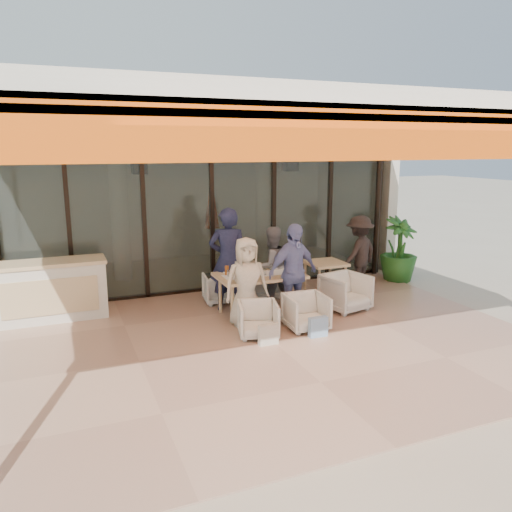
{
  "coord_description": "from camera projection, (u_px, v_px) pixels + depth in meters",
  "views": [
    {
      "loc": [
        -2.92,
        -6.53,
        2.91
      ],
      "look_at": [
        0.1,
        0.9,
        1.15
      ],
      "focal_mm": 35.0,
      "sensor_mm": 36.0,
      "label": 1
    }
  ],
  "objects": [
    {
      "name": "tote_bag_cream",
      "position": [
        268.0,
        335.0,
        7.41
      ],
      "size": [
        0.3,
        0.1,
        0.34
      ],
      "primitive_type": "cube",
      "color": "silver",
      "rests_on": "ground"
    },
    {
      "name": "interior_block",
      "position": [
        183.0,
        176.0,
        11.94
      ],
      "size": [
        9.05,
        3.62,
        3.52
      ],
      "color": "silver",
      "rests_on": "ground"
    },
    {
      "name": "diner_navy",
      "position": [
        228.0,
        260.0,
        8.87
      ],
      "size": [
        0.8,
        0.65,
        1.88
      ],
      "primitive_type": "imported",
      "rotation": [
        0.0,
        0.0,
        2.8
      ],
      "color": "#181A34",
      "rests_on": "ground"
    },
    {
      "name": "ground",
      "position": [
        272.0,
        342.0,
        7.6
      ],
      "size": [
        70.0,
        70.0,
        0.0
      ],
      "primitive_type": "plane",
      "color": "#C6B293",
      "rests_on": "ground"
    },
    {
      "name": "chair_near_right",
      "position": [
        306.0,
        310.0,
        8.04
      ],
      "size": [
        0.66,
        0.62,
        0.65
      ],
      "primitive_type": "imported",
      "rotation": [
        0.0,
        0.0,
        -0.05
      ],
      "color": "silver",
      "rests_on": "ground"
    },
    {
      "name": "chair_far_left",
      "position": [
        220.0,
        287.0,
        9.46
      ],
      "size": [
        0.67,
        0.63,
        0.62
      ],
      "primitive_type": "imported",
      "rotation": [
        0.0,
        0.0,
        3.02
      ],
      "color": "silver",
      "rests_on": "ground"
    },
    {
      "name": "terrace_floor",
      "position": [
        272.0,
        341.0,
        7.6
      ],
      "size": [
        8.0,
        6.0,
        0.01
      ],
      "primitive_type": "cube",
      "color": "tan",
      "rests_on": "ground"
    },
    {
      "name": "side_table",
      "position": [
        325.0,
        267.0,
        9.61
      ],
      "size": [
        0.7,
        0.7,
        0.74
      ],
      "color": "#E4BB8B",
      "rests_on": "ground"
    },
    {
      "name": "standing_woman",
      "position": [
        359.0,
        253.0,
        10.23
      ],
      "size": [
        1.15,
        0.93,
        1.55
      ],
      "primitive_type": "imported",
      "rotation": [
        0.0,
        0.0,
        3.55
      ],
      "color": "black",
      "rests_on": "ground"
    },
    {
      "name": "chair_far_right",
      "position": [
        261.0,
        281.0,
        9.76
      ],
      "size": [
        0.72,
        0.68,
        0.68
      ],
      "primitive_type": "imported",
      "rotation": [
        0.0,
        0.0,
        3.05
      ],
      "color": "silver",
      "rests_on": "ground"
    },
    {
      "name": "side_chair",
      "position": [
        346.0,
        291.0,
        8.99
      ],
      "size": [
        0.85,
        0.82,
        0.74
      ],
      "primitive_type": "imported",
      "rotation": [
        0.0,
        0.0,
        0.22
      ],
      "color": "silver",
      "rests_on": "ground"
    },
    {
      "name": "tote_bag_blue",
      "position": [
        318.0,
        328.0,
        7.71
      ],
      "size": [
        0.3,
        0.1,
        0.34
      ],
      "primitive_type": "cube",
      "color": "#99BFD8",
      "rests_on": "ground"
    },
    {
      "name": "diner_grey",
      "position": [
        271.0,
        266.0,
        9.22
      ],
      "size": [
        0.79,
        0.65,
        1.49
      ],
      "primitive_type": "imported",
      "rotation": [
        0.0,
        0.0,
        3.27
      ],
      "color": "slate",
      "rests_on": "ground"
    },
    {
      "name": "glass_storefront",
      "position": [
        212.0,
        214.0,
        9.97
      ],
      "size": [
        8.08,
        0.1,
        3.2
      ],
      "color": "#9EADA3",
      "rests_on": "ground"
    },
    {
      "name": "terrace_structure",
      "position": [
        282.0,
        121.0,
        6.67
      ],
      "size": [
        8.0,
        6.0,
        3.4
      ],
      "color": "silver",
      "rests_on": "ground"
    },
    {
      "name": "dining_table",
      "position": [
        259.0,
        277.0,
        8.67
      ],
      "size": [
        1.5,
        0.9,
        0.93
      ],
      "color": "#E4BB8B",
      "rests_on": "ground"
    },
    {
      "name": "chair_near_left",
      "position": [
        258.0,
        318.0,
        7.74
      ],
      "size": [
        0.72,
        0.7,
        0.62
      ],
      "primitive_type": "imported",
      "rotation": [
        0.0,
        0.0,
        -0.26
      ],
      "color": "silver",
      "rests_on": "ground"
    },
    {
      "name": "diner_cream",
      "position": [
        246.0,
        283.0,
        8.1
      ],
      "size": [
        0.76,
        0.52,
        1.5
      ],
      "primitive_type": "imported",
      "rotation": [
        0.0,
        0.0,
        -0.07
      ],
      "color": "beige",
      "rests_on": "ground"
    },
    {
      "name": "potted_palm",
      "position": [
        399.0,
        249.0,
        10.92
      ],
      "size": [
        0.97,
        0.97,
        1.42
      ],
      "primitive_type": "imported",
      "rotation": [
        0.0,
        0.0,
        0.25
      ],
      "color": "#1E5919",
      "rests_on": "ground"
    },
    {
      "name": "host_counter",
      "position": [
        50.0,
        291.0,
        8.43
      ],
      "size": [
        1.85,
        0.65,
        1.04
      ],
      "color": "silver",
      "rests_on": "ground"
    },
    {
      "name": "diner_periwinkle",
      "position": [
        293.0,
        273.0,
        8.39
      ],
      "size": [
        1.05,
        0.61,
        1.67
      ],
      "primitive_type": "imported",
      "rotation": [
        0.0,
        0.0,
        0.22
      ],
      "color": "#6C78B4",
      "rests_on": "ground"
    }
  ]
}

